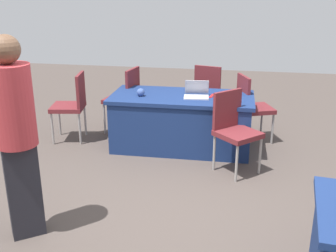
% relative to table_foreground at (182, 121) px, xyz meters
% --- Properties ---
extents(ground_plane, '(14.40, 14.40, 0.00)m').
position_rel_table_foreground_xyz_m(ground_plane, '(-0.20, 1.84, -0.37)').
color(ground_plane, '#4C423D').
extents(table_foreground, '(1.90, 0.92, 0.73)m').
position_rel_table_foreground_xyz_m(table_foreground, '(0.00, 0.00, 0.00)').
color(table_foreground, navy).
rests_on(table_foreground, ground).
extents(chair_near_front, '(0.62, 0.62, 0.96)m').
position_rel_table_foreground_xyz_m(chair_near_front, '(-0.71, 0.62, 0.18)').
color(chair_near_front, '#9E9993').
rests_on(chair_near_front, ground).
extents(chair_tucked_right, '(0.51, 0.51, 0.97)m').
position_rel_table_foreground_xyz_m(chair_tucked_right, '(1.55, -0.00, 0.19)').
color(chair_tucked_right, '#9E9993').
rests_on(chair_tucked_right, ground).
extents(chair_aisle, '(0.51, 0.51, 0.98)m').
position_rel_table_foreground_xyz_m(chair_aisle, '(0.91, -0.45, 0.20)').
color(chair_aisle, '#9E9993').
rests_on(chair_aisle, ground).
extents(chair_by_pillar, '(0.54, 0.54, 0.95)m').
position_rel_table_foreground_xyz_m(chair_by_pillar, '(-0.29, -1.08, 0.18)').
color(chair_by_pillar, '#9E9993').
rests_on(chair_by_pillar, ground).
extents(chair_back_row, '(0.57, 0.57, 0.95)m').
position_rel_table_foreground_xyz_m(chair_back_row, '(-0.92, -0.41, 0.17)').
color(chair_back_row, '#9E9993').
rests_on(chair_back_row, ground).
extents(person_attendee_standing, '(0.48, 0.48, 1.78)m').
position_rel_table_foreground_xyz_m(person_attendee_standing, '(1.06, 2.29, 0.63)').
color(person_attendee_standing, '#26262D').
rests_on(person_attendee_standing, ground).
extents(laptop_silver, '(0.34, 0.32, 0.21)m').
position_rel_table_foreground_xyz_m(laptop_silver, '(-0.20, 0.04, 0.40)').
color(laptop_silver, silver).
rests_on(laptop_silver, table_foreground).
extents(yarn_ball, '(0.10, 0.10, 0.10)m').
position_rel_table_foreground_xyz_m(yarn_ball, '(0.53, 0.13, 0.42)').
color(yarn_ball, '#3F5999').
rests_on(yarn_ball, table_foreground).
extents(scissors_red, '(0.06, 0.18, 0.01)m').
position_rel_table_foreground_xyz_m(scissors_red, '(-0.39, -0.04, 0.37)').
color(scissors_red, red).
rests_on(scissors_red, table_foreground).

